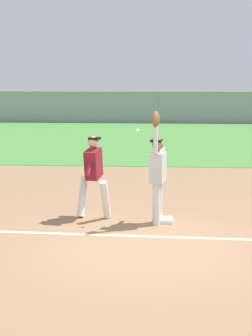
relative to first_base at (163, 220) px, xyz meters
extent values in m
plane|color=#936D4C|center=(-0.36, -1.77, -0.04)|extent=(79.58, 79.58, 0.00)
cube|color=#478438|center=(-0.36, 15.72, -0.04)|extent=(48.06, 17.64, 0.01)
cube|color=white|center=(0.00, 0.00, 0.00)|extent=(0.39, 0.39, 0.08)
cylinder|color=silver|center=(-0.10, -0.04, 0.39)|extent=(0.18, 0.18, 0.85)
cylinder|color=silver|center=(-0.14, -0.24, 0.39)|extent=(0.18, 0.18, 0.85)
cube|color=#B7B7B7|center=(-0.12, -0.14, 1.11)|extent=(0.34, 0.48, 0.60)
sphere|color=#8C6647|center=(-0.12, -0.14, 1.56)|extent=(0.27, 0.27, 0.23)
cube|color=black|center=(-0.15, -0.13, 1.64)|extent=(0.26, 0.24, 0.05)
cylinder|color=#B7B7B7|center=(-0.16, -0.35, 1.72)|extent=(0.11, 0.11, 0.62)
cylinder|color=#B7B7B7|center=(-0.07, 0.08, 1.41)|extent=(0.21, 0.63, 0.09)
ellipsoid|color=brown|center=(-0.16, -0.35, 2.08)|extent=(0.19, 0.30, 0.32)
cylinder|color=white|center=(-1.19, 0.09, 0.38)|extent=(0.23, 0.45, 0.85)
cylinder|color=white|center=(-1.71, 0.36, 0.38)|extent=(0.23, 0.45, 0.85)
cube|color=maroon|center=(-1.45, 0.22, 1.11)|extent=(0.36, 0.57, 0.66)
sphere|color=#DBAD84|center=(-1.45, 0.22, 1.56)|extent=(0.27, 0.27, 0.23)
cube|color=black|center=(-1.42, 0.22, 1.64)|extent=(0.26, 0.24, 0.05)
cylinder|color=maroon|center=(-1.41, 0.44, 1.19)|extent=(0.17, 0.41, 0.58)
cylinder|color=maroon|center=(-1.49, 0.01, 1.19)|extent=(0.17, 0.41, 0.58)
sphere|color=white|center=(-0.53, 0.00, 1.82)|extent=(0.07, 0.07, 0.07)
cube|color=#93999E|center=(-0.36, 24.54, 0.95)|extent=(48.06, 0.06, 1.99)
cylinder|color=yellow|center=(-0.36, 24.54, 1.98)|extent=(48.06, 0.06, 0.06)
cylinder|color=gray|center=(-0.36, 24.54, 0.95)|extent=(0.08, 0.08, 1.99)
cube|color=#B7B7BC|center=(-6.66, 27.70, 0.53)|extent=(4.58, 2.37, 0.55)
cube|color=#2D333D|center=(-6.66, 27.70, 1.01)|extent=(2.38, 1.98, 0.40)
cylinder|color=black|center=(-5.12, 28.48, 0.26)|extent=(0.62, 0.28, 0.60)
cylinder|color=black|center=(-5.33, 26.60, 0.26)|extent=(0.62, 0.28, 0.60)
cylinder|color=black|center=(-8.00, 28.80, 0.26)|extent=(0.62, 0.28, 0.60)
cylinder|color=black|center=(-8.21, 26.92, 0.26)|extent=(0.62, 0.28, 0.60)
cube|color=tan|center=(-1.18, 27.90, 0.53)|extent=(4.54, 2.24, 0.55)
cube|color=#2D333D|center=(-1.18, 27.90, 1.01)|extent=(2.33, 1.92, 0.40)
cylinder|color=black|center=(0.34, 28.74, 0.26)|extent=(0.62, 0.27, 0.60)
cylinder|color=black|center=(0.19, 26.84, 0.26)|extent=(0.62, 0.27, 0.60)
cylinder|color=black|center=(-2.55, 28.97, 0.26)|extent=(0.62, 0.27, 0.60)
cylinder|color=black|center=(-2.70, 27.07, 0.26)|extent=(0.62, 0.27, 0.60)
cube|color=#23389E|center=(4.55, 28.12, 0.53)|extent=(4.53, 2.21, 0.55)
cube|color=#2D333D|center=(4.55, 28.12, 1.01)|extent=(2.32, 1.90, 0.40)
cylinder|color=black|center=(5.92, 29.18, 0.26)|extent=(0.61, 0.26, 0.60)
cylinder|color=black|center=(6.06, 27.28, 0.26)|extent=(0.61, 0.26, 0.60)
cylinder|color=black|center=(3.03, 28.97, 0.26)|extent=(0.61, 0.26, 0.60)
cylinder|color=black|center=(3.17, 27.07, 0.26)|extent=(0.61, 0.26, 0.60)
camera|label=1|loc=(-0.01, -10.79, 2.87)|focal=58.18mm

